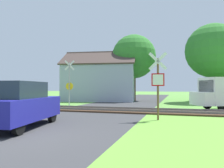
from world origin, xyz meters
The scene contains 9 objects.
ground_plane centered at (0.00, 0.00, 0.00)m, with size 160.00×160.00×0.00m, color #5B933D.
road_asphalt centered at (0.00, 2.00, 0.00)m, with size 6.52×80.00×0.01m, color #38383A.
rail_track centered at (0.00, 7.98, 0.06)m, with size 60.00×2.60×0.22m.
stop_sign_near centered at (4.06, 4.71, 1.83)m, with size 0.88×0.17×3.24m.
crossing_sign_far centered at (-3.86, 10.89, 2.09)m, with size 0.86×0.22×3.88m.
house centered at (-3.80, 18.61, 2.22)m, with size 9.11×7.13×5.86m.
tree_right centered at (8.52, 18.98, 5.40)m, with size 5.64×5.64×8.22m.
tree_center centered at (-0.03, 19.82, 5.23)m, with size 5.21×5.21×7.86m.
parked_car centered at (-0.89, 1.25, 0.89)m, with size 2.26×4.21×1.78m.
Camera 1 is at (4.94, -5.82, 1.55)m, focal length 35.00 mm.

